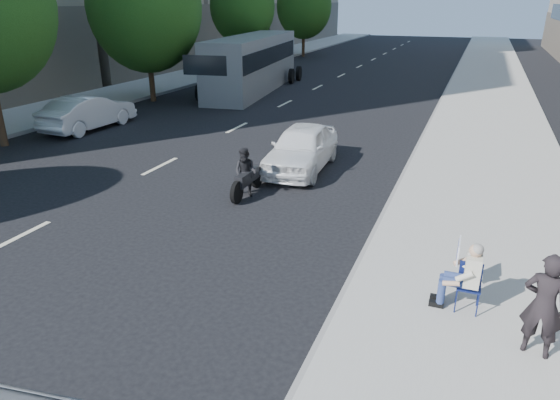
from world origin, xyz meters
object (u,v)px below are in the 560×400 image
at_px(pedestrian_woman, 544,305).
at_px(bus, 253,64).
at_px(white_sedan_mid, 88,112).
at_px(motorcycle, 246,175).
at_px(seated_protester, 464,272).
at_px(white_sedan_near, 302,148).

relative_size(pedestrian_woman, bus, 0.14).
bearing_deg(white_sedan_mid, motorcycle, 156.60).
bearing_deg(bus, motorcycle, -73.75).
bearing_deg(pedestrian_woman, bus, -44.36).
height_order(seated_protester, pedestrian_woman, pedestrian_woman).
bearing_deg(white_sedan_near, bus, 117.52).
relative_size(seated_protester, bus, 0.11).
distance_m(pedestrian_woman, motorcycle, 8.74).
height_order(white_sedan_mid, motorcycle, white_sedan_mid).
relative_size(pedestrian_woman, white_sedan_near, 0.40).
height_order(white_sedan_near, white_sedan_mid, same).
height_order(white_sedan_mid, bus, bus).
bearing_deg(motorcycle, white_sedan_near, 76.69).
relative_size(motorcycle, bus, 0.17).
bearing_deg(motorcycle, white_sedan_mid, 153.63).
height_order(pedestrian_woman, bus, bus).
bearing_deg(white_sedan_mid, pedestrian_woman, 153.18).
xyz_separation_m(seated_protester, white_sedan_mid, (-15.99, 8.82, -0.13)).
height_order(pedestrian_woman, white_sedan_mid, pedestrian_woman).
distance_m(pedestrian_woman, white_sedan_mid, 19.70).
relative_size(white_sedan_near, bus, 0.35).
bearing_deg(white_sedan_mid, bus, -99.27).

